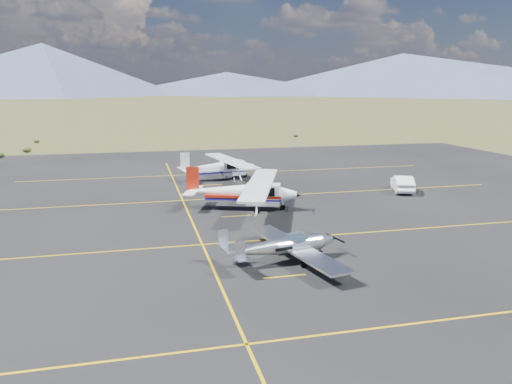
{
  "coord_description": "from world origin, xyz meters",
  "views": [
    {
      "loc": [
        -9.29,
        -23.82,
        8.43
      ],
      "look_at": [
        -1.68,
        7.39,
        1.6
      ],
      "focal_mm": 35.0,
      "sensor_mm": 36.0,
      "label": 1
    }
  ],
  "objects_px": {
    "aircraft_plain": "(220,167)",
    "sedan": "(402,183)",
    "aircraft_cessna": "(243,191)",
    "aircraft_low_wing": "(285,246)"
  },
  "relations": [
    {
      "from": "aircraft_cessna",
      "to": "sedan",
      "type": "height_order",
      "value": "aircraft_cessna"
    },
    {
      "from": "aircraft_cessna",
      "to": "aircraft_plain",
      "type": "xyz_separation_m",
      "value": [
        0.3,
        11.56,
        -0.11
      ]
    },
    {
      "from": "aircraft_cessna",
      "to": "sedan",
      "type": "xyz_separation_m",
      "value": [
        13.89,
        2.87,
        -0.63
      ]
    },
    {
      "from": "aircraft_plain",
      "to": "aircraft_low_wing",
      "type": "bearing_deg",
      "value": -101.53
    },
    {
      "from": "aircraft_plain",
      "to": "aircraft_cessna",
      "type": "bearing_deg",
      "value": -101.47
    },
    {
      "from": "aircraft_low_wing",
      "to": "aircraft_plain",
      "type": "relative_size",
      "value": 0.76
    },
    {
      "from": "aircraft_cessna",
      "to": "aircraft_plain",
      "type": "relative_size",
      "value": 1.07
    },
    {
      "from": "aircraft_low_wing",
      "to": "sedan",
      "type": "distance_m",
      "value": 19.79
    },
    {
      "from": "aircraft_plain",
      "to": "sedan",
      "type": "distance_m",
      "value": 16.14
    },
    {
      "from": "aircraft_plain",
      "to": "sedan",
      "type": "relative_size",
      "value": 2.64
    }
  ]
}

